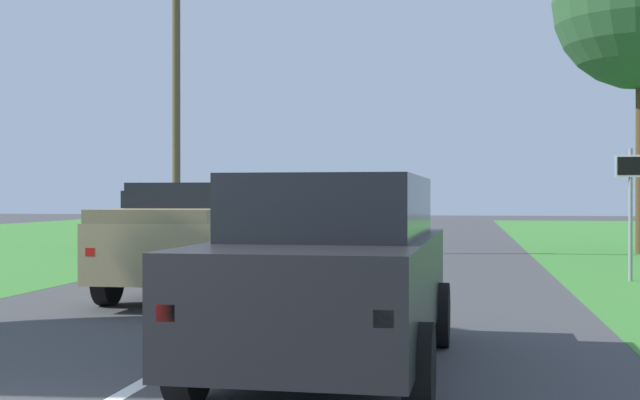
{
  "coord_description": "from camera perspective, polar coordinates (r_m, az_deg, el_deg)",
  "views": [
    {
      "loc": [
        2.88,
        -4.95,
        1.69
      ],
      "look_at": [
        -0.47,
        14.54,
        1.6
      ],
      "focal_mm": 48.12,
      "sensor_mm": 36.0,
      "label": 1
    }
  ],
  "objects": [
    {
      "name": "ground_plane",
      "position": [
        15.94,
        -0.73,
        -5.82
      ],
      "size": [
        120.0,
        120.0,
        0.0
      ],
      "primitive_type": "plane",
      "color": "#424244"
    },
    {
      "name": "crossing_suv_far",
      "position": [
        27.94,
        -9.51,
        -1.21
      ],
      "size": [
        4.69,
        2.11,
        1.86
      ],
      "color": "maroon",
      "rests_on": "ground_plane"
    },
    {
      "name": "pickup_truck_lead",
      "position": [
        14.72,
        -8.08,
        -2.49
      ],
      "size": [
        2.21,
        5.38,
        1.9
      ],
      "color": "tan",
      "rests_on": "ground_plane"
    },
    {
      "name": "traffic_light",
      "position": [
        25.24,
        -5.92,
        9.47
      ],
      "size": [
        7.12,
        0.4,
        8.83
      ],
      "color": "brown",
      "rests_on": "ground_plane"
    },
    {
      "name": "red_suv_near",
      "position": [
        8.35,
        0.99,
        -4.5
      ],
      "size": [
        2.16,
        4.97,
        1.88
      ],
      "color": "black",
      "rests_on": "ground_plane"
    },
    {
      "name": "keep_moving_sign",
      "position": [
        18.05,
        19.96,
        0.22
      ],
      "size": [
        0.6,
        0.09,
        2.64
      ],
      "color": "gray",
      "rests_on": "ground_plane"
    }
  ]
}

